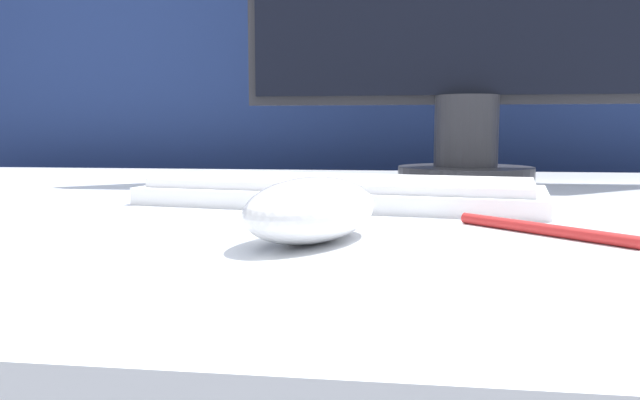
# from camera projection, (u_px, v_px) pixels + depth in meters

# --- Properties ---
(partition_panel) EXTENTS (5.00, 0.03, 1.08)m
(partition_panel) POSITION_uv_depth(u_px,v_px,m) (356.00, 268.00, 1.23)
(partition_panel) COLOR navy
(partition_panel) RESTS_ON ground_plane
(computer_mouse_near) EXTENTS (0.10, 0.13, 0.04)m
(computer_mouse_near) POSITION_uv_depth(u_px,v_px,m) (312.00, 209.00, 0.39)
(computer_mouse_near) COLOR silver
(computer_mouse_near) RESTS_ON desk
(keyboard) EXTENTS (0.39, 0.21, 0.02)m
(keyboard) POSITION_uv_depth(u_px,v_px,m) (342.00, 191.00, 0.59)
(keyboard) COLOR white
(keyboard) RESTS_ON desk
(pen) EXTENTS (0.10, 0.10, 0.01)m
(pen) POSITION_uv_depth(u_px,v_px,m) (543.00, 229.00, 0.42)
(pen) COLOR red
(pen) RESTS_ON desk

